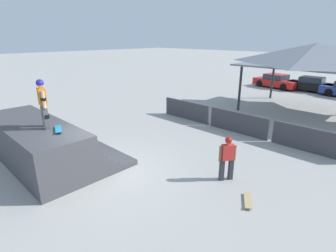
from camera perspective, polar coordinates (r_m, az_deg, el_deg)
name	(u,v)px	position (r m, az deg, el deg)	size (l,w,h in m)	color
ground_plane	(105,172)	(9.79, -13.61, -9.80)	(160.00, 160.00, 0.00)	#A3A09B
quarter_pipe_ramp	(43,143)	(11.20, -25.63, -3.41)	(5.77, 3.57, 1.61)	#424247
skater_on_deck	(43,101)	(9.81, -25.64, 5.03)	(0.73, 0.31, 1.68)	#4C4C51
skateboard_on_deck	(58,129)	(9.52, -22.76, -0.66)	(0.86, 0.50, 0.09)	green
bystander_walking	(227,155)	(8.91, 12.80, -6.18)	(0.42, 0.56, 1.55)	#2D2D33
skateboard_on_ground	(248,201)	(8.30, 16.98, -15.34)	(0.60, 0.82, 0.09)	silver
barrier_fence	(238,123)	(13.60, 15.00, 0.71)	(9.98, 0.12, 1.05)	#3D3D42
pavilion_shelter	(315,55)	(18.50, 29.41, 13.30)	(8.04, 5.85, 4.27)	#2D2D33
parked_car_red	(276,81)	(27.24, 22.51, 8.99)	(4.36, 2.43, 1.27)	red
parked_car_black	(312,85)	(26.66, 28.88, 7.89)	(4.03, 1.69, 1.27)	black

